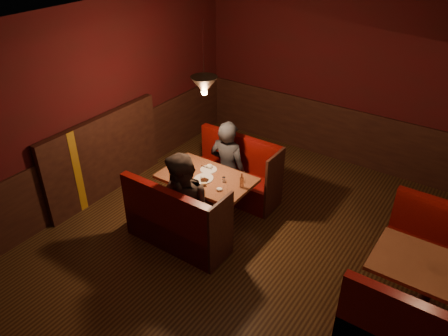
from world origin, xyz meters
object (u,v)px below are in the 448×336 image
Objects in this scene: main_bench_far at (237,177)px; second_bench_far at (442,256)px; main_bench_near at (175,227)px; diner_a at (228,150)px; main_table at (207,187)px; second_table at (430,280)px; diner_b at (182,192)px.

main_bench_far is 1.04× the size of second_bench_far.
diner_a is at bearing 93.88° from main_bench_near.
main_table is at bearing -91.17° from main_bench_far.
diner_a reaches higher than second_bench_far.
main_bench_near is at bearing -90.00° from main_bench_far.
diner_a is at bearing 167.17° from second_table.
main_bench_far and main_bench_near have the same top height.
main_bench_near is 1.47m from diner_a.
main_bench_far is at bearing 88.83° from main_table.
main_bench_near is 1.04× the size of second_bench_far.
main_bench_far is at bearing 90.00° from main_bench_near.
diner_b is (0.07, 0.09, 0.54)m from main_bench_near.
diner_a reaches higher than main_table.
main_bench_near is 3.35m from second_bench_far.
diner_b is at bearing -168.98° from second_table.
main_table is 0.91× the size of main_bench_near.
diner_b is at bearing 92.89° from diner_a.
diner_a is (-0.08, 0.63, 0.28)m from main_table.
diner_b is (0.09, -0.65, 0.31)m from main_table.
diner_b is at bearing -156.06° from second_bench_far.
main_bench_far is 0.53m from diner_a.
second_bench_far is at bearing 24.89° from main_bench_near.
main_table is 0.78m from main_bench_near.
second_bench_far is (0.03, 0.75, -0.21)m from second_table.
diner_a is 0.96× the size of diner_b.
main_bench_near is 0.88× the size of diner_a.
second_bench_far reaches higher than second_table.
main_table is at bearing 178.51° from second_table.
second_bench_far is (3.05, 0.67, -0.23)m from main_table.
second_table is at bearing 25.23° from diner_b.
second_table is at bearing -15.25° from main_bench_far.
second_bench_far is 0.81× the size of diner_b.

